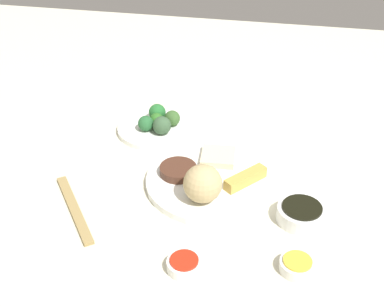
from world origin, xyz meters
TOP-DOWN VIEW (x-y plane):
  - tabletop at (0.00, 0.00)m, footprint 2.20×2.20m
  - main_plate at (0.03, -0.01)m, footprint 0.29×0.29m
  - rice_scoop at (-0.04, -0.00)m, footprint 0.08×0.08m
  - spring_roll at (0.03, -0.08)m, footprint 0.10×0.09m
  - crab_rangoon_wonton at (0.11, -0.01)m, footprint 0.08×0.08m
  - stir_fry_heap at (0.04, 0.07)m, footprint 0.08×0.08m
  - broccoli_plate at (0.23, 0.17)m, footprint 0.20×0.20m
  - broccoli_floret_0 at (0.26, 0.18)m, footprint 0.04×0.04m
  - broccoli_floret_1 at (0.24, 0.13)m, footprint 0.04×0.04m
  - broccoli_floret_2 at (0.21, 0.19)m, footprint 0.04×0.04m
  - broccoli_floret_3 at (0.20, 0.15)m, footprint 0.05×0.05m
  - broccoli_floret_4 at (0.23, 0.17)m, footprint 0.04×0.04m
  - soy_sauce_bowl at (-0.05, -0.20)m, footprint 0.10×0.10m
  - soy_sauce_bowl_liquid at (-0.05, -0.20)m, footprint 0.08×0.08m
  - sauce_ramekin_hot_mustard at (-0.19, -0.20)m, footprint 0.06×0.06m
  - sauce_ramekin_hot_mustard_liquid at (-0.19, -0.20)m, footprint 0.05×0.05m
  - sauce_ramekin_sweet_and_sour at (-0.23, 0.00)m, footprint 0.06×0.06m
  - sauce_ramekin_sweet_and_sour_liquid at (-0.23, 0.00)m, footprint 0.05×0.05m
  - chopsticks_pair at (-0.11, 0.26)m, footprint 0.20×0.15m

SIDE VIEW (x-z plane):
  - tabletop at x=0.00m, z-range 0.00..0.02m
  - chopsticks_pair at x=-0.11m, z-range 0.02..0.03m
  - broccoli_plate at x=0.23m, z-range 0.02..0.03m
  - main_plate at x=0.03m, z-range 0.02..0.04m
  - sauce_ramekin_hot_mustard at x=-0.19m, z-range 0.02..0.04m
  - sauce_ramekin_sweet_and_sour at x=-0.23m, z-range 0.02..0.04m
  - soy_sauce_bowl at x=-0.05m, z-range 0.02..0.05m
  - sauce_ramekin_hot_mustard_liquid at x=-0.19m, z-range 0.04..0.05m
  - sauce_ramekin_sweet_and_sour_liquid at x=-0.23m, z-range 0.04..0.05m
  - crab_rangoon_wonton at x=0.11m, z-range 0.04..0.05m
  - stir_fry_heap at x=0.04m, z-range 0.04..0.05m
  - spring_roll at x=0.03m, z-range 0.04..0.06m
  - broccoli_floret_4 at x=0.23m, z-range 0.03..0.07m
  - soy_sauce_bowl_liquid at x=-0.05m, z-range 0.05..0.06m
  - broccoli_floret_2 at x=0.21m, z-range 0.03..0.07m
  - broccoli_floret_1 at x=0.24m, z-range 0.03..0.07m
  - broccoli_floret_0 at x=0.26m, z-range 0.03..0.08m
  - broccoli_floret_3 at x=0.20m, z-range 0.03..0.08m
  - rice_scoop at x=-0.04m, z-range 0.04..0.12m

